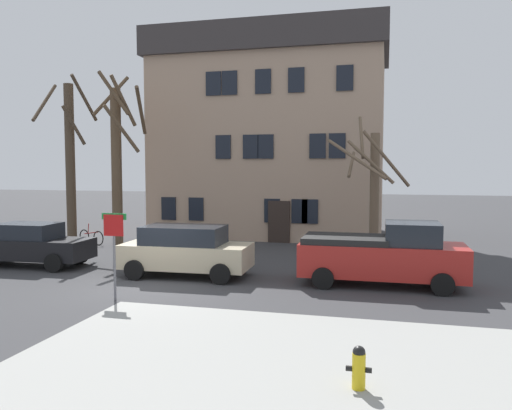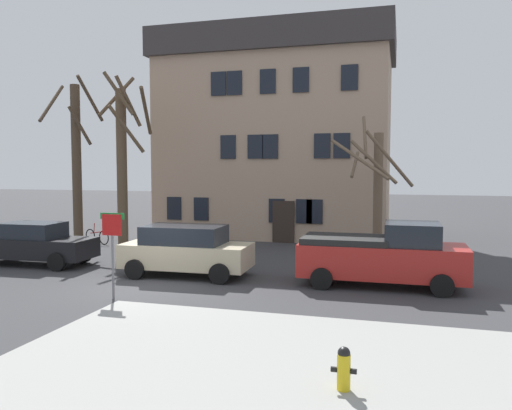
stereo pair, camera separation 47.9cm
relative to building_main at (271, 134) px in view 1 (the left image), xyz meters
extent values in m
plane|color=#38383A|center=(-0.87, -13.83, -5.63)|extent=(120.00, 120.00, 0.00)
cube|color=#999993|center=(5.08, -19.32, -5.57)|extent=(11.37, 6.91, 0.12)
cube|color=tan|center=(0.00, 0.01, -0.83)|extent=(12.23, 6.50, 9.60)
cube|color=#383333|center=(0.00, 0.01, 4.72)|extent=(12.73, 7.00, 1.51)
cube|color=#2D231E|center=(1.17, -3.29, -4.58)|extent=(1.10, 0.12, 2.10)
cube|color=black|center=(-4.78, -3.28, -4.03)|extent=(0.80, 0.08, 1.20)
cube|color=black|center=(-3.24, -3.28, -4.03)|extent=(0.80, 0.08, 1.20)
cube|color=black|center=(0.81, -3.28, -4.03)|extent=(0.80, 0.08, 1.20)
cube|color=black|center=(2.20, -3.28, -4.03)|extent=(0.80, 0.08, 1.20)
cube|color=black|center=(2.72, -3.28, -4.03)|extent=(0.80, 0.08, 1.20)
cube|color=black|center=(-1.74, -3.28, -0.83)|extent=(0.80, 0.08, 1.20)
cube|color=black|center=(-0.29, -3.28, -0.83)|extent=(0.80, 0.08, 1.20)
cube|color=black|center=(0.47, -3.28, -0.83)|extent=(0.80, 0.08, 1.20)
cube|color=black|center=(3.07, -3.28, -0.83)|extent=(0.80, 0.08, 1.20)
cube|color=black|center=(4.01, -3.28, -0.83)|extent=(0.80, 0.08, 1.20)
cube|color=black|center=(-2.24, -3.28, 2.37)|extent=(0.80, 0.08, 1.20)
cube|color=black|center=(-1.40, -3.28, 2.37)|extent=(0.80, 0.08, 1.20)
cube|color=black|center=(0.34, -3.28, 2.37)|extent=(0.80, 0.08, 1.20)
cube|color=black|center=(2.00, -3.28, 2.37)|extent=(0.80, 0.08, 1.20)
cube|color=black|center=(4.34, -3.28, 2.37)|extent=(0.80, 0.08, 1.20)
cylinder|color=#4C3D2D|center=(-8.76, -6.02, -1.72)|extent=(0.46, 0.46, 7.83)
cylinder|color=#4C3D2D|center=(-8.32, -6.30, 0.15)|extent=(0.77, 1.08, 1.87)
cylinder|color=#4C3D2D|center=(-7.86, -6.07, 1.46)|extent=(0.29, 1.93, 2.05)
cylinder|color=#4C3D2D|center=(-9.94, -6.24, 1.31)|extent=(0.64, 2.50, 2.11)
cylinder|color=brown|center=(-6.21, -6.05, -1.88)|extent=(0.50, 0.50, 7.51)
cylinder|color=brown|center=(-5.61, -6.59, -0.09)|extent=(1.29, 1.41, 2.19)
cylinder|color=brown|center=(-5.95, -6.64, 1.56)|extent=(1.39, 0.73, 2.02)
cylinder|color=brown|center=(-5.08, -5.68, 0.82)|extent=(0.95, 2.42, 2.07)
cylinder|color=brown|center=(-6.79, -5.44, 1.62)|extent=(1.44, 1.38, 2.04)
cylinder|color=brown|center=(-5.64, -6.33, 1.23)|extent=(0.79, 1.36, 2.30)
cylinder|color=brown|center=(5.85, -6.07, -3.03)|extent=(0.39, 0.39, 5.20)
cylinder|color=brown|center=(6.32, -6.96, -1.53)|extent=(1.94, 1.10, 2.27)
cylinder|color=brown|center=(5.70, -6.98, -1.65)|extent=(1.93, 0.46, 1.80)
cylinder|color=brown|center=(5.15, -7.25, -1.54)|extent=(2.48, 1.55, 1.68)
cylinder|color=brown|center=(4.88, -6.03, -1.74)|extent=(0.21, 2.02, 1.15)
cylinder|color=brown|center=(5.29, -6.17, -0.61)|extent=(0.35, 1.27, 1.84)
cube|color=black|center=(-6.83, -11.63, -4.94)|extent=(4.86, 1.90, 0.75)
cube|color=#1E232B|center=(-6.83, -11.63, -4.28)|extent=(2.26, 1.59, 0.58)
cylinder|color=black|center=(-5.24, -10.71, -5.29)|extent=(0.69, 0.25, 0.68)
cylinder|color=black|center=(-5.17, -12.42, -5.29)|extent=(0.69, 0.25, 0.68)
cylinder|color=black|center=(-8.50, -10.85, -5.29)|extent=(0.69, 0.25, 0.68)
cube|color=#C6B793|center=(-0.31, -11.85, -4.91)|extent=(4.45, 2.02, 0.81)
cube|color=#1E232B|center=(-0.39, -11.86, -4.19)|extent=(2.77, 1.74, 0.62)
cylinder|color=black|center=(1.16, -10.87, -5.29)|extent=(0.69, 0.24, 0.68)
cylinder|color=black|center=(1.21, -12.75, -5.29)|extent=(0.69, 0.24, 0.68)
cylinder|color=black|center=(-1.83, -10.95, -5.29)|extent=(0.69, 0.24, 0.68)
cylinder|color=black|center=(-1.77, -12.84, -5.29)|extent=(0.69, 0.24, 0.68)
cube|color=#AD231E|center=(6.22, -11.58, -4.80)|extent=(5.15, 2.03, 1.02)
cube|color=#1E232B|center=(7.15, -11.57, -3.94)|extent=(1.66, 1.77, 0.70)
cube|color=black|center=(5.09, -11.58, -4.19)|extent=(2.69, 1.93, 0.20)
cylinder|color=black|center=(7.96, -10.57, -5.29)|extent=(0.68, 0.22, 0.68)
cylinder|color=black|center=(7.98, -12.56, -5.29)|extent=(0.68, 0.22, 0.68)
cylinder|color=black|center=(4.47, -10.59, -5.29)|extent=(0.68, 0.22, 0.68)
cylinder|color=black|center=(4.48, -12.58, -5.29)|extent=(0.68, 0.22, 0.68)
cylinder|color=gold|center=(5.94, -19.83, -5.21)|extent=(0.22, 0.22, 0.60)
sphere|color=black|center=(5.94, -19.83, -4.90)|extent=(0.21, 0.21, 0.21)
cylinder|color=black|center=(5.78, -19.83, -5.19)|extent=(0.10, 0.09, 0.09)
cylinder|color=black|center=(6.10, -19.83, -5.19)|extent=(0.10, 0.09, 0.09)
cylinder|color=slate|center=(-1.08, -15.31, -4.42)|extent=(0.07, 0.07, 2.43)
cube|color=red|center=(-1.08, -15.33, -3.50)|extent=(0.60, 0.03, 0.60)
cube|color=#1E8C38|center=(-1.08, -15.29, -3.25)|extent=(0.76, 0.02, 0.18)
torus|color=black|center=(-7.08, -6.36, -5.28)|extent=(0.69, 0.28, 0.71)
torus|color=black|center=(-8.07, -6.02, -5.28)|extent=(0.69, 0.28, 0.71)
cylinder|color=maroon|center=(-7.58, -6.19, -5.06)|extent=(0.96, 0.37, 0.19)
cylinder|color=maroon|center=(-7.77, -6.13, -4.83)|extent=(0.10, 0.06, 0.45)
camera|label=1|loc=(6.31, -28.13, -1.89)|focal=35.80mm
camera|label=2|loc=(6.78, -28.00, -1.89)|focal=35.80mm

